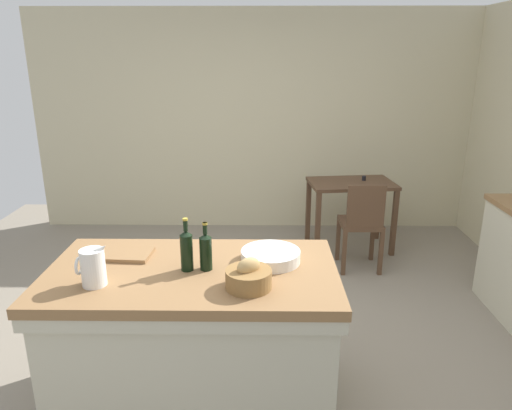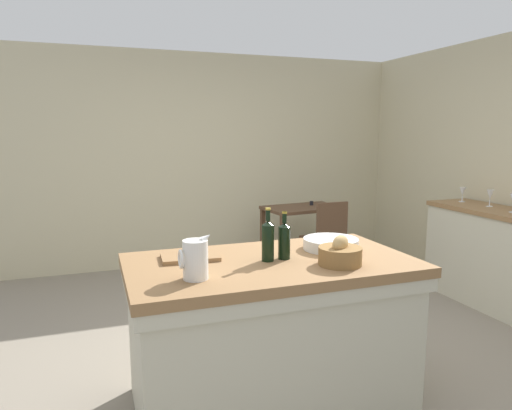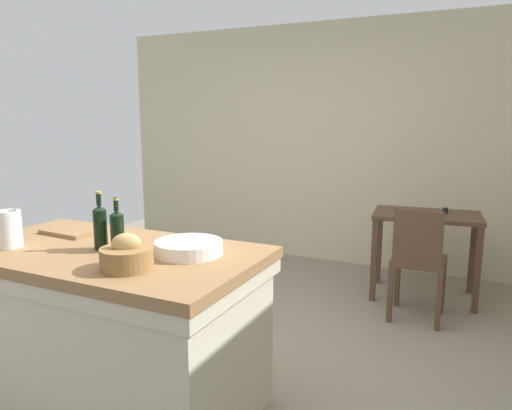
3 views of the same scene
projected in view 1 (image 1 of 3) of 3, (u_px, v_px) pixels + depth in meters
name	position (u px, v px, depth m)	size (l,w,h in m)	color
ground_plane	(253.00, 340.00, 3.63)	(6.76, 6.76, 0.00)	gray
wall_back	(257.00, 122.00, 5.71)	(5.32, 0.12, 2.60)	beige
island_table	(195.00, 332.00, 2.86)	(1.68, 0.93, 0.90)	olive
writing_desk	(351.00, 193.00, 5.16)	(0.96, 0.66, 0.82)	#513826
wooden_chair	(362.00, 223.00, 4.66)	(0.40, 0.40, 0.92)	#513826
pitcher	(93.00, 267.00, 2.52)	(0.17, 0.13, 0.25)	white
wash_bowl	(271.00, 256.00, 2.83)	(0.35, 0.35, 0.07)	white
bread_basket	(249.00, 277.00, 2.50)	(0.25, 0.25, 0.17)	olive
cutting_board	(124.00, 254.00, 2.91)	(0.34, 0.22, 0.02)	olive
wine_bottle_dark	(206.00, 251.00, 2.70)	(0.07, 0.07, 0.29)	black
wine_bottle_amber	(187.00, 249.00, 2.69)	(0.07, 0.07, 0.32)	black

